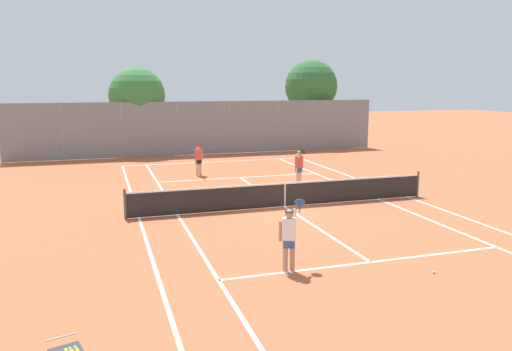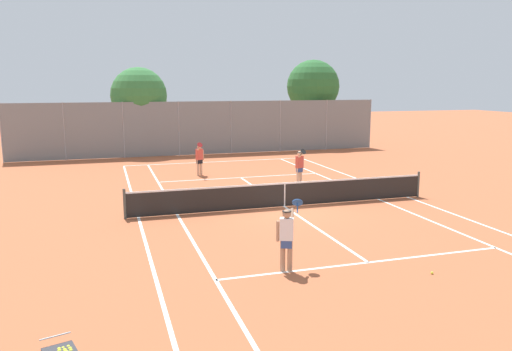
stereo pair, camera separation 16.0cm
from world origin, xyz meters
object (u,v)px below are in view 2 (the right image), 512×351
object	(u,v)px
tennis_net	(285,194)
tree_behind_right	(312,88)
player_near_side	(287,236)
loose_tennis_ball_2	(432,273)
loose_tennis_ball_1	(304,204)
player_far_left	(199,158)
player_far_right	(300,166)
tree_behind_left	(140,97)

from	to	relation	value
tennis_net	tree_behind_right	bearing A→B (deg)	63.86
player_near_side	loose_tennis_ball_2	distance (m)	3.73
loose_tennis_ball_1	loose_tennis_ball_2	xyz separation A→B (m)	(0.26, -7.70, 0.00)
player_far_left	loose_tennis_ball_1	xyz separation A→B (m)	(2.69, -7.54, -0.89)
tree_behind_right	loose_tennis_ball_1	bearing A→B (deg)	-114.04
player_near_side	loose_tennis_ball_2	xyz separation A→B (m)	(3.38, -1.28, -0.89)
player_near_side	player_far_right	xyz separation A→B (m)	(4.41, 10.06, 0.00)
player_near_side	tree_behind_left	size ratio (longest dim) A/B	0.31
player_far_right	tree_behind_right	xyz separation A→B (m)	(6.62, 14.07, 3.44)
player_near_side	loose_tennis_ball_1	xyz separation A→B (m)	(3.12, 6.42, -0.89)
tree_behind_left	player_far_right	bearing A→B (deg)	-64.99
player_far_left	tree_behind_left	size ratio (longest dim) A/B	0.31
tennis_net	loose_tennis_ball_2	distance (m)	7.69
player_far_left	player_far_right	distance (m)	5.57
player_far_right	loose_tennis_ball_2	world-z (taller)	player_far_right
player_near_side	loose_tennis_ball_2	bearing A→B (deg)	-20.70
loose_tennis_ball_2	tree_behind_left	xyz separation A→B (m)	(-5.15, 24.59, 3.80)
tennis_net	player_near_side	bearing A→B (deg)	-109.90
loose_tennis_ball_2	tree_behind_left	size ratio (longest dim) A/B	0.01
tennis_net	player_far_right	distance (m)	4.33
player_near_side	player_far_left	size ratio (longest dim) A/B	1.00
player_far_right	loose_tennis_ball_2	distance (m)	11.42
loose_tennis_ball_1	tree_behind_right	world-z (taller)	tree_behind_right
tree_behind_left	tree_behind_right	size ratio (longest dim) A/B	0.89
player_far_right	tree_behind_left	size ratio (longest dim) A/B	0.31
tennis_net	player_far_left	world-z (taller)	player_far_left
tennis_net	tree_behind_left	bearing A→B (deg)	103.42
loose_tennis_ball_2	tree_behind_left	world-z (taller)	tree_behind_left
tennis_net	loose_tennis_ball_1	bearing A→B (deg)	6.68
player_near_side	loose_tennis_ball_1	bearing A→B (deg)	64.04
player_far_right	loose_tennis_ball_1	xyz separation A→B (m)	(-1.29, -3.65, -0.89)
loose_tennis_ball_2	tree_behind_right	distance (m)	26.89
tree_behind_left	tree_behind_right	bearing A→B (deg)	3.68
player_near_side	player_far_right	world-z (taller)	same
loose_tennis_ball_1	loose_tennis_ball_2	size ratio (longest dim) A/B	1.00
player_near_side	player_far_right	bearing A→B (deg)	66.32
player_far_right	tree_behind_left	distance (m)	14.90
player_far_right	loose_tennis_ball_2	bearing A→B (deg)	-95.18
tennis_net	player_far_left	distance (m)	7.87
tree_behind_left	loose_tennis_ball_2	bearing A→B (deg)	-78.17
tennis_net	player_far_left	xyz separation A→B (m)	(-1.86, 7.64, 0.42)
player_near_side	tennis_net	bearing A→B (deg)	70.10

